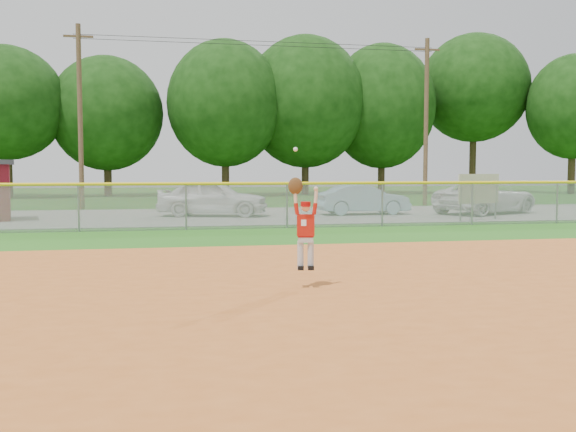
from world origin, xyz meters
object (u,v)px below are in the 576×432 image
object	(u,v)px
car_blue	(363,199)
car_white_b	(486,197)
car_white_a	(213,197)
sponsor_sign	(479,190)
ballplayer	(304,224)

from	to	relation	value
car_blue	car_white_b	size ratio (longest dim) A/B	0.77
car_blue	car_white_b	xyz separation A→B (m)	(5.47, -0.49, 0.06)
car_white_a	sponsor_sign	world-z (taller)	sponsor_sign
sponsor_sign	car_blue	bearing A→B (deg)	130.69
car_white_a	sponsor_sign	xyz separation A→B (m)	(9.75, -4.13, 0.38)
sponsor_sign	car_white_b	bearing A→B (deg)	57.84
car_blue	ballplayer	size ratio (longest dim) A/B	1.97
sponsor_sign	ballplayer	size ratio (longest dim) A/B	0.98
car_white_a	car_white_b	bearing A→B (deg)	-78.51
car_blue	car_white_b	bearing A→B (deg)	-96.55
car_blue	ballplayer	world-z (taller)	ballplayer
ballplayer	car_blue	bearing A→B (deg)	69.19
sponsor_sign	ballplayer	xyz separation A→B (m)	(-9.52, -12.38, -0.10)
car_white_b	sponsor_sign	xyz separation A→B (m)	(-2.13, -3.39, 0.45)
ballplayer	sponsor_sign	bearing A→B (deg)	52.44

